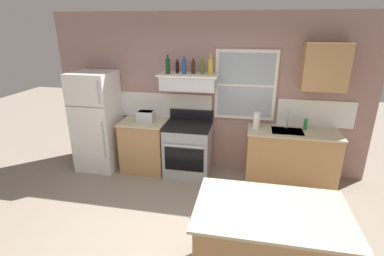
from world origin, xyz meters
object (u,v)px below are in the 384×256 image
(bottle_balsamic_dark, at_px, (177,67))
(bottle_olive_oil_square, at_px, (202,67))
(paper_towel_roll, at_px, (257,121))
(kitchen_island, at_px, (267,249))
(dish_soap_bottle, at_px, (305,124))
(bottle_blue_liqueur, at_px, (184,67))
(bottle_brown_stout, at_px, (193,67))
(refrigerator, at_px, (97,121))
(toaster, at_px, (146,116))
(stove_range, at_px, (188,149))
(bottle_champagne_gold_foil, at_px, (211,66))
(bottle_dark_green_wine, at_px, (168,66))

(bottle_balsamic_dark, bearing_deg, bottle_olive_oil_square, -3.41)
(paper_towel_roll, xyz_separation_m, kitchen_island, (0.13, -2.18, -0.59))
(dish_soap_bottle, bearing_deg, bottle_blue_liqueur, -178.07)
(bottle_brown_stout, height_order, paper_towel_roll, bottle_brown_stout)
(kitchen_island, bearing_deg, bottle_olive_oil_square, 114.45)
(refrigerator, xyz_separation_m, paper_towel_roll, (2.76, 0.06, 0.17))
(bottle_brown_stout, bearing_deg, dish_soap_bottle, 0.25)
(toaster, distance_m, paper_towel_roll, 1.86)
(refrigerator, height_order, bottle_blue_liqueur, bottle_blue_liqueur)
(bottle_balsamic_dark, bearing_deg, stove_range, -34.21)
(refrigerator, xyz_separation_m, bottle_olive_oil_square, (1.86, 0.14, 0.98))
(bottle_blue_liqueur, bearing_deg, bottle_champagne_gold_foil, -1.61)
(bottle_blue_liqueur, relative_size, paper_towel_roll, 1.03)
(bottle_dark_green_wine, distance_m, bottle_olive_oil_square, 0.55)
(dish_soap_bottle, bearing_deg, bottle_olive_oil_square, -179.20)
(bottle_balsamic_dark, bearing_deg, refrigerator, -173.62)
(bottle_dark_green_wine, xyz_separation_m, bottle_balsamic_dark, (0.13, 0.09, -0.03))
(bottle_dark_green_wine, bearing_deg, bottle_olive_oil_square, 6.85)
(kitchen_island, bearing_deg, bottle_blue_liqueur, 120.68)
(bottle_olive_oil_square, bearing_deg, stove_range, -151.76)
(stove_range, height_order, paper_towel_roll, paper_towel_roll)
(toaster, xyz_separation_m, stove_range, (0.74, -0.02, -0.54))
(bottle_balsamic_dark, relative_size, bottle_champagne_gold_foil, 0.71)
(bottle_olive_oil_square, height_order, bottle_champagne_gold_foil, bottle_champagne_gold_foil)
(bottle_brown_stout, xyz_separation_m, dish_soap_bottle, (1.82, 0.01, -0.85))
(stove_range, relative_size, paper_towel_roll, 4.04)
(bottle_blue_liqueur, height_order, bottle_brown_stout, bottle_blue_liqueur)
(toaster, bearing_deg, paper_towel_roll, 0.65)
(toaster, distance_m, bottle_balsamic_dark, 1.00)
(paper_towel_roll, bearing_deg, bottle_olive_oil_square, 175.15)
(bottle_dark_green_wine, height_order, bottle_champagne_gold_foil, bottle_champagne_gold_foil)
(stove_range, bearing_deg, bottle_brown_stout, 64.24)
(toaster, height_order, dish_soap_bottle, toaster)
(bottle_balsamic_dark, xyz_separation_m, paper_towel_roll, (1.32, -0.10, -0.79))
(refrigerator, bearing_deg, bottle_brown_stout, 5.08)
(bottle_dark_green_wine, bearing_deg, refrigerator, -176.91)
(dish_soap_bottle, bearing_deg, stove_range, -175.82)
(stove_range, bearing_deg, paper_towel_roll, 1.92)
(dish_soap_bottle, height_order, kitchen_island, dish_soap_bottle)
(kitchen_island, bearing_deg, bottle_brown_stout, 117.36)
(stove_range, xyz_separation_m, paper_towel_roll, (1.11, 0.04, 0.58))
(toaster, relative_size, bottle_champagne_gold_foil, 0.95)
(kitchen_island, bearing_deg, bottle_balsamic_dark, 122.29)
(bottle_brown_stout, relative_size, paper_towel_roll, 0.90)
(paper_towel_roll, relative_size, kitchen_island, 0.19)
(dish_soap_bottle, bearing_deg, toaster, -177.36)
(bottle_balsamic_dark, bearing_deg, bottle_brown_stout, -2.00)
(bottle_brown_stout, xyz_separation_m, bottle_champagne_gold_foil, (0.29, -0.07, 0.03))
(bottle_balsamic_dark, height_order, bottle_brown_stout, bottle_brown_stout)
(bottle_dark_green_wine, relative_size, kitchen_island, 0.21)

